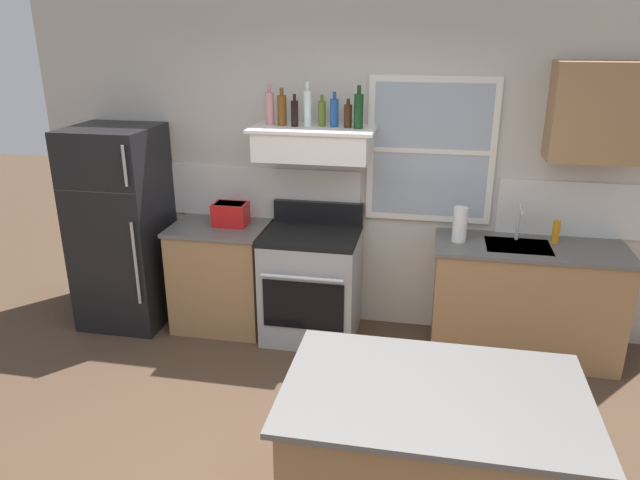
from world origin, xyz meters
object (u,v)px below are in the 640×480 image
at_px(refrigerator, 122,228).
at_px(toaster, 231,214).
at_px(bottle_blue_liqueur, 334,112).
at_px(kitchen_island, 429,470).
at_px(bottle_rose_pink, 270,108).
at_px(dish_soap_bottle, 556,232).
at_px(stove_range, 312,284).
at_px(bottle_amber_wine, 282,110).
at_px(bottle_balsamic_dark, 295,113).
at_px(bottle_clear_tall, 308,108).
at_px(bottle_olive_oil_square, 322,113).
at_px(paper_towel_roll, 460,224).
at_px(bottle_brown_stout, 348,116).
at_px(bottle_dark_green_wine, 359,110).

relative_size(refrigerator, toaster, 5.77).
bearing_deg(bottle_blue_liqueur, kitchen_island, -68.60).
xyz_separation_m(bottle_rose_pink, dish_soap_bottle, (2.24, 0.00, -0.88)).
xyz_separation_m(stove_range, bottle_rose_pink, (-0.36, 0.14, 1.41)).
bearing_deg(bottle_amber_wine, kitchen_island, -59.69).
relative_size(bottle_balsamic_dark, dish_soap_bottle, 1.36).
relative_size(stove_range, bottle_clear_tall, 3.23).
xyz_separation_m(bottle_balsamic_dark, bottle_olive_oil_square, (0.20, 0.06, -0.00)).
bearing_deg(bottle_olive_oil_square, dish_soap_bottle, -0.25).
relative_size(bottle_clear_tall, paper_towel_roll, 1.25).
distance_m(bottle_blue_liqueur, paper_towel_roll, 1.29).
relative_size(toaster, bottle_olive_oil_square, 1.24).
bearing_deg(bottle_clear_tall, dish_soap_bottle, 0.49).
bearing_deg(bottle_clear_tall, toaster, -175.74).
bearing_deg(bottle_balsamic_dark, paper_towel_roll, -2.30).
height_order(bottle_balsamic_dark, bottle_brown_stout, bottle_balsamic_dark).
height_order(bottle_balsamic_dark, bottle_blue_liqueur, bottle_blue_liqueur).
height_order(bottle_amber_wine, dish_soap_bottle, bottle_amber_wine).
distance_m(toaster, dish_soap_bottle, 2.58).
bearing_deg(bottle_rose_pink, kitchen_island, -57.88).
bearing_deg(dish_soap_bottle, kitchen_island, -111.97).
xyz_separation_m(bottle_dark_green_wine, kitchen_island, (0.66, -2.12, -1.42)).
height_order(bottle_balsamic_dark, bottle_olive_oil_square, bottle_balsamic_dark).
height_order(bottle_clear_tall, bottle_blue_liqueur, bottle_clear_tall).
relative_size(bottle_clear_tall, kitchen_island, 0.24).
xyz_separation_m(bottle_olive_oil_square, bottle_brown_stout, (0.21, -0.03, -0.01)).
height_order(paper_towel_roll, kitchen_island, paper_towel_roll).
xyz_separation_m(bottle_dark_green_wine, dish_soap_bottle, (1.53, 0.05, -0.88)).
bearing_deg(bottle_dark_green_wine, bottle_rose_pink, 176.07).
distance_m(stove_range, bottle_brown_stout, 1.40).
relative_size(bottle_balsamic_dark, bottle_blue_liqueur, 0.93).
height_order(bottle_amber_wine, bottle_olive_oil_square, bottle_amber_wine).
relative_size(stove_range, bottle_amber_wine, 3.81).
xyz_separation_m(bottle_rose_pink, bottle_clear_tall, (0.31, -0.01, 0.01)).
bearing_deg(bottle_blue_liqueur, bottle_rose_pink, 179.51).
xyz_separation_m(bottle_brown_stout, dish_soap_bottle, (1.61, 0.02, -0.84)).
bearing_deg(bottle_dark_green_wine, bottle_amber_wine, 176.93).
xyz_separation_m(bottle_clear_tall, kitchen_island, (1.06, -2.15, -1.43)).
distance_m(bottle_dark_green_wine, paper_towel_roll, 1.16).
bearing_deg(bottle_dark_green_wine, toaster, -179.19).
height_order(bottle_clear_tall, kitchen_island, bottle_clear_tall).
bearing_deg(kitchen_island, toaster, 129.03).
bearing_deg(bottle_amber_wine, dish_soap_bottle, 0.47).
distance_m(bottle_brown_stout, dish_soap_bottle, 1.82).
relative_size(bottle_dark_green_wine, dish_soap_bottle, 1.78).
bearing_deg(refrigerator, stove_range, 0.79).
xyz_separation_m(bottle_olive_oil_square, bottle_dark_green_wine, (0.29, -0.06, 0.03)).
bearing_deg(bottle_clear_tall, bottle_balsamic_dark, -161.80).
xyz_separation_m(bottle_rose_pink, paper_towel_roll, (1.51, -0.10, -0.83)).
xyz_separation_m(stove_range, bottle_dark_green_wine, (0.35, 0.09, 1.41)).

